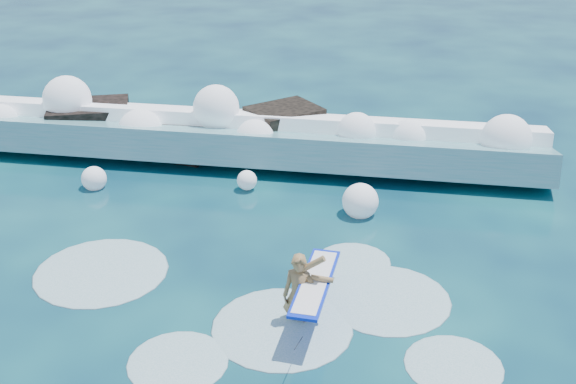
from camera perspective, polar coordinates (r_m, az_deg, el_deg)
name	(u,v)px	position (r m, az deg, el deg)	size (l,w,h in m)	color
ground	(195,285)	(14.33, -7.32, -7.32)	(200.00, 200.00, 0.00)	#071E39
breaking_wave	(235,140)	(19.88, -4.18, 4.16)	(16.65, 2.65, 1.44)	teal
rock_cluster	(176,130)	(21.01, -8.81, 4.87)	(8.24, 3.21, 1.31)	black
surfer_with_board	(303,293)	(12.88, 1.16, -8.00)	(0.93, 2.85, 1.65)	olive
wave_spray	(233,126)	(19.62, -4.37, 5.19)	(14.98, 4.56, 1.98)	white
surf_foam	(254,303)	(13.73, -2.70, -8.74)	(9.09, 5.35, 0.14)	silver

